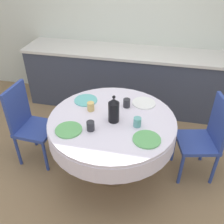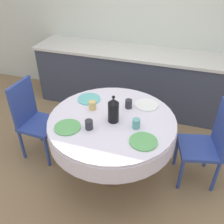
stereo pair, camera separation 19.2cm
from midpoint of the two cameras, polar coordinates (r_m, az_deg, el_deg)
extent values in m
plane|color=#8E704C|center=(2.98, -1.90, -13.48)|extent=(12.00, 12.00, 0.00)
cube|color=beige|center=(3.87, 4.58, 20.80)|extent=(7.00, 0.05, 2.60)
cube|color=#383D4C|center=(3.87, 3.25, 7.09)|extent=(3.20, 0.60, 0.87)
cube|color=beige|center=(3.68, 3.48, 13.39)|extent=(3.24, 0.64, 0.04)
cylinder|color=brown|center=(2.96, -1.91, -13.22)|extent=(0.44, 0.44, 0.04)
cylinder|color=brown|center=(2.77, -2.01, -9.39)|extent=(0.11, 0.11, 0.51)
cylinder|color=silver|center=(2.54, -2.17, -3.78)|extent=(1.28, 1.28, 0.18)
cylinder|color=silver|center=(2.48, -2.22, -1.87)|extent=(1.27, 1.27, 0.03)
cube|color=#2D428E|center=(2.80, 16.92, -6.73)|extent=(0.48, 0.48, 0.04)
cube|color=#2D428E|center=(2.70, 21.55, -2.20)|extent=(0.12, 0.38, 0.50)
cylinder|color=#2D428E|center=(2.79, 13.53, -12.79)|extent=(0.04, 0.04, 0.41)
cylinder|color=#2D428E|center=(3.03, 12.13, -7.91)|extent=(0.04, 0.04, 0.41)
cylinder|color=#2D428E|center=(2.89, 20.49, -12.25)|extent=(0.04, 0.04, 0.41)
cylinder|color=#2D428E|center=(3.12, 18.51, -7.60)|extent=(0.04, 0.04, 0.41)
cube|color=#2D428E|center=(3.02, -18.74, -3.74)|extent=(0.42, 0.42, 0.04)
cube|color=#2D428E|center=(2.97, -22.65, 1.04)|extent=(0.06, 0.38, 0.50)
cylinder|color=#2D428E|center=(3.19, -13.68, -5.67)|extent=(0.04, 0.04, 0.41)
cylinder|color=#2D428E|center=(2.97, -16.80, -9.84)|extent=(0.04, 0.04, 0.41)
cylinder|color=#2D428E|center=(3.35, -19.03, -4.46)|extent=(0.04, 0.04, 0.41)
cylinder|color=#2D428E|center=(3.15, -22.38, -8.28)|extent=(0.04, 0.04, 0.41)
cylinder|color=#5BA85B|center=(2.37, -12.18, -4.05)|extent=(0.25, 0.25, 0.01)
cylinder|color=#28282D|center=(2.31, -7.30, -3.25)|extent=(0.07, 0.07, 0.09)
cylinder|color=#5BA85B|center=(2.22, 5.48, -6.30)|extent=(0.25, 0.25, 0.01)
cylinder|color=#5BA39E|center=(2.35, 3.48, -2.36)|extent=(0.07, 0.07, 0.09)
cylinder|color=#60BCB7|center=(2.77, -7.99, 2.64)|extent=(0.25, 0.25, 0.01)
cylinder|color=#DBB766|center=(2.58, -7.01, 1.21)|extent=(0.07, 0.07, 0.09)
cylinder|color=white|center=(2.70, 5.28, 2.01)|extent=(0.25, 0.25, 0.01)
cylinder|color=#28282D|center=(2.62, 1.27, 2.02)|extent=(0.07, 0.07, 0.09)
cylinder|color=black|center=(2.38, -1.91, -0.07)|extent=(0.11, 0.11, 0.21)
cone|color=black|center=(2.31, -1.97, 2.52)|extent=(0.10, 0.10, 0.05)
sphere|color=black|center=(2.29, -1.99, 3.37)|extent=(0.03, 0.03, 0.03)
camera|label=1|loc=(0.10, -92.27, -1.56)|focal=40.00mm
camera|label=2|loc=(0.10, 87.73, 1.56)|focal=40.00mm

